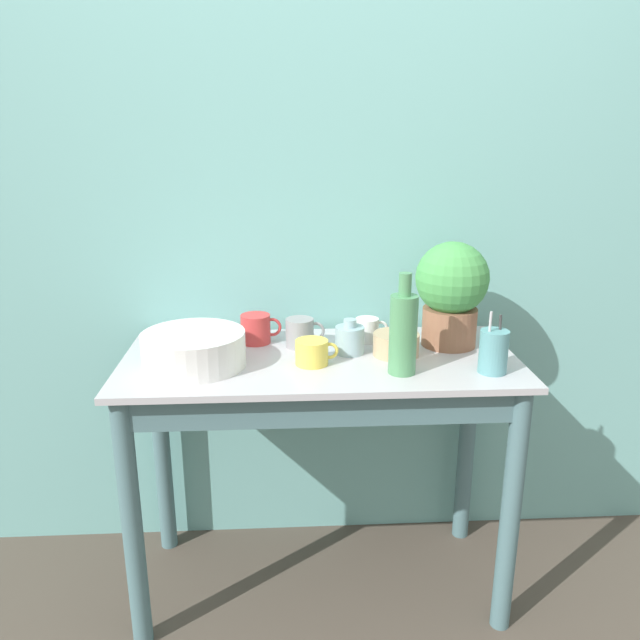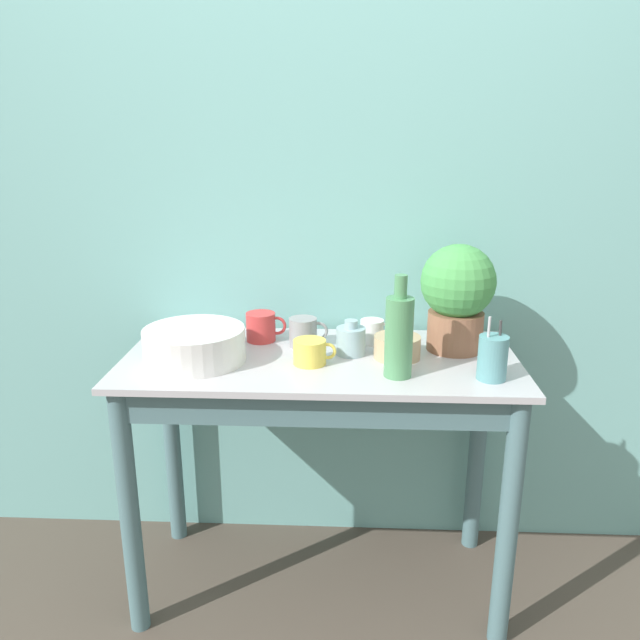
# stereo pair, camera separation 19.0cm
# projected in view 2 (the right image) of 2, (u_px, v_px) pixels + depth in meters

# --- Properties ---
(wall_back) EXTENTS (6.00, 0.05, 2.40)m
(wall_back) POSITION_uv_depth(u_px,v_px,m) (325.00, 225.00, 2.16)
(wall_back) COLOR #70ADA8
(wall_back) RESTS_ON ground_plane
(counter_table) EXTENTS (1.22, 0.57, 0.84)m
(counter_table) POSITION_uv_depth(u_px,v_px,m) (320.00, 415.00, 1.98)
(counter_table) COLOR slate
(counter_table) RESTS_ON ground_plane
(potted_plant) EXTENTS (0.23, 0.23, 0.34)m
(potted_plant) POSITION_uv_depth(u_px,v_px,m) (457.00, 293.00, 1.95)
(potted_plant) COLOR #8C5B42
(potted_plant) RESTS_ON counter_table
(bowl_wash_large) EXTENTS (0.31, 0.31, 0.10)m
(bowl_wash_large) POSITION_uv_depth(u_px,v_px,m) (194.00, 345.00, 1.89)
(bowl_wash_large) COLOR silver
(bowl_wash_large) RESTS_ON counter_table
(bottle_tall) EXTENTS (0.08, 0.08, 0.30)m
(bottle_tall) POSITION_uv_depth(u_px,v_px,m) (399.00, 335.00, 1.76)
(bottle_tall) COLOR #4C8C59
(bottle_tall) RESTS_ON counter_table
(bottle_short) EXTENTS (0.09, 0.09, 0.11)m
(bottle_short) POSITION_uv_depth(u_px,v_px,m) (351.00, 340.00, 1.95)
(bottle_short) COLOR #93B2BC
(bottle_short) RESTS_ON counter_table
(mug_white) EXTENTS (0.11, 0.08, 0.08)m
(mug_white) POSITION_uv_depth(u_px,v_px,m) (373.00, 331.00, 2.06)
(mug_white) COLOR white
(mug_white) RESTS_ON counter_table
(mug_red) EXTENTS (0.13, 0.10, 0.10)m
(mug_red) POSITION_uv_depth(u_px,v_px,m) (262.00, 327.00, 2.08)
(mug_red) COLOR #C63838
(mug_red) RESTS_ON counter_table
(mug_yellow) EXTENTS (0.13, 0.10, 0.08)m
(mug_yellow) POSITION_uv_depth(u_px,v_px,m) (310.00, 352.00, 1.87)
(mug_yellow) COLOR #E5CC4C
(mug_yellow) RESTS_ON counter_table
(mug_grey) EXTENTS (0.13, 0.09, 0.09)m
(mug_grey) POSITION_uv_depth(u_px,v_px,m) (304.00, 332.00, 2.03)
(mug_grey) COLOR gray
(mug_grey) RESTS_ON counter_table
(bowl_small_tan) EXTENTS (0.14, 0.14, 0.07)m
(bowl_small_tan) POSITION_uv_depth(u_px,v_px,m) (397.00, 347.00, 1.93)
(bowl_small_tan) COLOR tan
(bowl_small_tan) RESTS_ON counter_table
(utensil_cup) EXTENTS (0.08, 0.08, 0.19)m
(utensil_cup) POSITION_uv_depth(u_px,v_px,m) (493.00, 358.00, 1.75)
(utensil_cup) COLOR #569399
(utensil_cup) RESTS_ON counter_table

